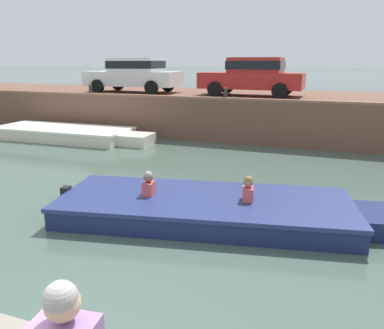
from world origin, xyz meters
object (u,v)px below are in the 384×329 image
at_px(car_leftmost_white, 134,74).
at_px(mooring_bollard_mid, 226,93).
at_px(car_left_inner_red, 253,75).
at_px(mooring_bollard_west, 90,89).
at_px(boat_moored_west_cream, 69,134).
at_px(motorboat_passing, 217,209).

height_order(car_leftmost_white, mooring_bollard_mid, car_leftmost_white).
relative_size(car_left_inner_red, mooring_bollard_west, 9.46).
bearing_deg(car_leftmost_white, mooring_bollard_west, -123.36).
xyz_separation_m(mooring_bollard_west, mooring_bollard_mid, (6.00, 0.00, 0.00)).
bearing_deg(car_left_inner_red, car_leftmost_white, 179.98).
bearing_deg(boat_moored_west_cream, mooring_bollard_mid, 16.30).
xyz_separation_m(boat_moored_west_cream, mooring_bollard_west, (-0.06, 1.74, 1.64)).
height_order(car_leftmost_white, car_left_inner_red, same).
bearing_deg(mooring_bollard_west, car_left_inner_red, 14.99).
distance_m(boat_moored_west_cream, motorboat_passing, 9.54).
distance_m(car_leftmost_white, mooring_bollard_mid, 5.18).
height_order(car_left_inner_red, mooring_bollard_mid, car_left_inner_red).
distance_m(motorboat_passing, car_leftmost_white, 11.46).
bearing_deg(mooring_bollard_west, car_leftmost_white, 56.64).
xyz_separation_m(car_leftmost_white, mooring_bollard_mid, (4.83, -1.79, -0.61)).
height_order(boat_moored_west_cream, car_left_inner_red, car_left_inner_red).
bearing_deg(mooring_bollard_west, mooring_bollard_mid, 0.00).
distance_m(boat_moored_west_cream, mooring_bollard_west, 2.39).
bearing_deg(boat_moored_west_cream, car_left_inner_red, 28.07).
relative_size(car_leftmost_white, mooring_bollard_west, 9.79).
relative_size(mooring_bollard_west, mooring_bollard_mid, 1.00).
distance_m(car_leftmost_white, car_left_inner_red, 5.49).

